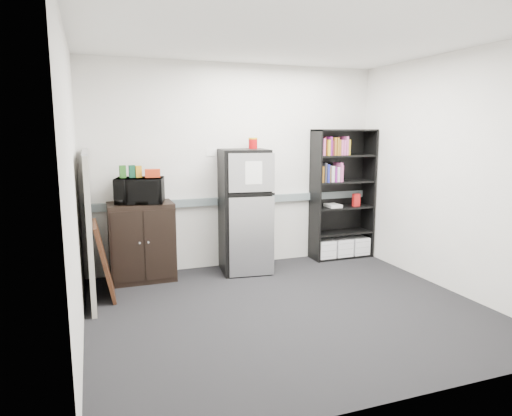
# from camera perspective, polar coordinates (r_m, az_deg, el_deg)

# --- Properties ---
(floor) EXTENTS (4.00, 4.00, 0.00)m
(floor) POSITION_cam_1_polar(r_m,az_deg,el_deg) (4.87, 4.08, -12.50)
(floor) COLOR black
(floor) RESTS_ON ground
(wall_back) EXTENTS (4.00, 0.02, 2.70)m
(wall_back) POSITION_cam_1_polar(r_m,az_deg,el_deg) (6.17, -2.42, 5.16)
(wall_back) COLOR white
(wall_back) RESTS_ON floor
(wall_right) EXTENTS (0.02, 3.50, 2.70)m
(wall_right) POSITION_cam_1_polar(r_m,az_deg,el_deg) (5.66, 23.15, 3.98)
(wall_right) COLOR white
(wall_right) RESTS_ON floor
(wall_left) EXTENTS (0.02, 3.50, 2.70)m
(wall_left) POSITION_cam_1_polar(r_m,az_deg,el_deg) (4.14, -21.87, 2.23)
(wall_left) COLOR white
(wall_left) RESTS_ON floor
(ceiling) EXTENTS (4.00, 3.50, 0.02)m
(ceiling) POSITION_cam_1_polar(r_m,az_deg,el_deg) (4.59, 4.52, 20.50)
(ceiling) COLOR white
(ceiling) RESTS_ON wall_back
(electrical_raceway) EXTENTS (3.92, 0.05, 0.10)m
(electrical_raceway) POSITION_cam_1_polar(r_m,az_deg,el_deg) (6.19, -2.31, 0.98)
(electrical_raceway) COLOR slate
(electrical_raceway) RESTS_ON wall_back
(wall_note) EXTENTS (0.14, 0.00, 0.10)m
(wall_note) POSITION_cam_1_polar(r_m,az_deg,el_deg) (6.05, -5.60, 6.94)
(wall_note) COLOR white
(wall_note) RESTS_ON wall_back
(bookshelf) EXTENTS (0.90, 0.34, 1.85)m
(bookshelf) POSITION_cam_1_polar(r_m,az_deg,el_deg) (6.67, 10.72, 1.57)
(bookshelf) COLOR black
(bookshelf) RESTS_ON floor
(cubicle_partition) EXTENTS (0.06, 1.30, 1.62)m
(cubicle_partition) POSITION_cam_1_polar(r_m,az_deg,el_deg) (5.29, -20.09, -2.08)
(cubicle_partition) COLOR gray
(cubicle_partition) RESTS_ON floor
(cabinet) EXTENTS (0.77, 0.51, 0.97)m
(cabinet) POSITION_cam_1_polar(r_m,az_deg,el_deg) (5.80, -14.08, -4.10)
(cabinet) COLOR black
(cabinet) RESTS_ON floor
(microwave) EXTENTS (0.63, 0.50, 0.31)m
(microwave) POSITION_cam_1_polar(r_m,az_deg,el_deg) (5.67, -14.33, 2.14)
(microwave) COLOR black
(microwave) RESTS_ON cabinet
(snack_box_a) EXTENTS (0.08, 0.06, 0.15)m
(snack_box_a) POSITION_cam_1_polar(r_m,az_deg,el_deg) (5.66, -16.33, 4.38)
(snack_box_a) COLOR #215618
(snack_box_a) RESTS_ON microwave
(snack_box_b) EXTENTS (0.08, 0.06, 0.15)m
(snack_box_b) POSITION_cam_1_polar(r_m,az_deg,el_deg) (5.67, -15.24, 4.43)
(snack_box_b) COLOR #0D3C25
(snack_box_b) RESTS_ON microwave
(snack_box_c) EXTENTS (0.07, 0.06, 0.14)m
(snack_box_c) POSITION_cam_1_polar(r_m,az_deg,el_deg) (5.68, -14.47, 4.42)
(snack_box_c) COLOR orange
(snack_box_c) RESTS_ON microwave
(snack_bag) EXTENTS (0.19, 0.12, 0.10)m
(snack_bag) POSITION_cam_1_polar(r_m,az_deg,el_deg) (5.65, -12.81, 4.26)
(snack_bag) COLOR red
(snack_bag) RESTS_ON microwave
(refrigerator) EXTENTS (0.67, 0.69, 1.60)m
(refrigerator) POSITION_cam_1_polar(r_m,az_deg,el_deg) (5.92, -1.49, -0.40)
(refrigerator) COLOR black
(refrigerator) RESTS_ON floor
(coffee_can) EXTENTS (0.12, 0.12, 0.16)m
(coffee_can) POSITION_cam_1_polar(r_m,az_deg,el_deg) (6.01, -0.39, 8.20)
(coffee_can) COLOR #AB070B
(coffee_can) RESTS_ON refrigerator
(framed_poster) EXTENTS (0.20, 0.66, 0.84)m
(framed_poster) POSITION_cam_1_polar(r_m,az_deg,el_deg) (5.36, -18.43, -6.11)
(framed_poster) COLOR black
(framed_poster) RESTS_ON floor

